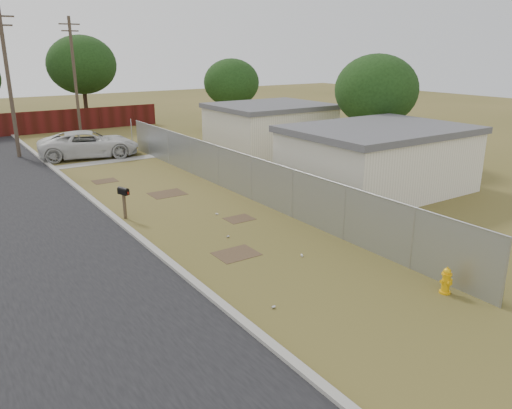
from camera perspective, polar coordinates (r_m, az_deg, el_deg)
ground at (r=21.27m, az=-7.52°, el=-0.77°), size 120.00×120.00×0.00m
chainlink_fence at (r=23.36m, az=-1.88°, el=3.06°), size 0.10×27.06×2.02m
utility_poles at (r=39.24m, az=-26.96°, el=12.82°), size 12.60×8.24×9.00m
houses at (r=28.70m, az=7.11°, el=7.20°), size 9.30×17.24×3.10m
horizon_trees at (r=42.90m, az=-21.41°, el=13.64°), size 33.32×31.94×7.78m
fire_hydrant at (r=15.05m, az=20.91°, el=-8.16°), size 0.39×0.39×0.80m
mailbox at (r=20.58m, az=-14.90°, el=1.17°), size 0.36×0.57×1.31m
pickup_truck at (r=33.27m, az=-18.54°, el=6.56°), size 6.51×4.04×1.68m
scattered_litter at (r=17.17m, az=-0.56°, el=-4.97°), size 2.91×7.73×0.07m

